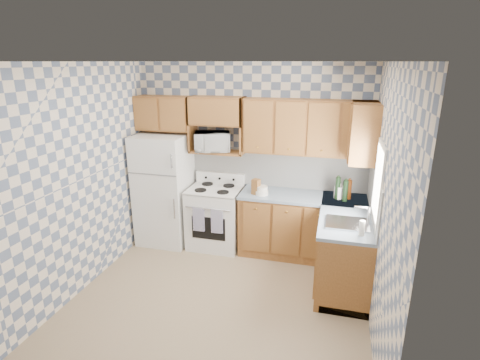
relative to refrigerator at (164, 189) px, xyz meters
name	(u,v)px	position (x,y,z in m)	size (l,w,h in m)	color
floor	(220,297)	(1.27, -1.25, -0.84)	(3.40, 3.40, 0.00)	#8F7458
back_wall	(251,157)	(1.27, 0.35, 0.51)	(3.40, 0.02, 2.70)	slate
right_wall	(383,205)	(2.97, -1.25, 0.51)	(0.02, 3.20, 2.70)	slate
backsplash_back	(277,168)	(1.68, 0.34, 0.36)	(2.60, 0.01, 0.56)	white
backsplash_right	(374,193)	(2.96, -0.45, 0.36)	(0.01, 1.60, 0.56)	white
refrigerator	(164,189)	(0.00, 0.00, 0.00)	(0.75, 0.70, 1.68)	silver
stove_body	(216,218)	(0.80, 0.03, -0.39)	(0.76, 0.65, 0.90)	silver
cooktop	(215,189)	(0.80, 0.03, 0.07)	(0.76, 0.65, 0.03)	silver
backguard	(220,178)	(0.80, 0.30, 0.16)	(0.76, 0.08, 0.17)	silver
dish_towel_left	(199,219)	(0.67, -0.32, -0.29)	(0.17, 0.03, 0.36)	navy
dish_towel_right	(217,221)	(0.94, -0.32, -0.29)	(0.17, 0.03, 0.36)	navy
base_cabinets_back	(302,227)	(2.10, 0.05, -0.40)	(1.75, 0.60, 0.88)	brown
base_cabinets_right	(343,248)	(2.67, -0.45, -0.40)	(0.60, 1.60, 0.88)	brown
countertop_back	(304,197)	(2.10, 0.05, 0.06)	(1.77, 0.63, 0.04)	gray
countertop_right	(346,214)	(2.67, -0.45, 0.06)	(0.63, 1.60, 0.04)	gray
upper_cabinets_back	(308,127)	(2.10, 0.19, 1.01)	(1.75, 0.33, 0.74)	brown
upper_cabinets_fridge	(164,113)	(-0.02, 0.19, 1.13)	(0.82, 0.33, 0.50)	brown
upper_cabinets_right	(364,132)	(2.81, 0.00, 1.01)	(0.33, 0.70, 0.74)	brown
microwave_shelf	(218,152)	(0.80, 0.19, 0.60)	(0.80, 0.33, 0.03)	brown
microwave	(212,142)	(0.74, 0.15, 0.75)	(0.50, 0.34, 0.28)	silver
sink	(347,224)	(2.67, -0.80, 0.09)	(0.48, 0.40, 0.03)	#B7B7BC
window	(378,182)	(2.96, -0.80, 0.61)	(0.02, 0.66, 0.86)	silver
bottle_0	(338,188)	(2.55, 0.03, 0.23)	(0.07, 0.07, 0.30)	black
bottle_1	(345,191)	(2.65, -0.03, 0.22)	(0.07, 0.07, 0.28)	black
bottle_2	(349,190)	(2.70, 0.07, 0.21)	(0.07, 0.07, 0.26)	#4D220A
knife_block	(256,187)	(1.44, -0.07, 0.19)	(0.10, 0.10, 0.22)	brown
electric_kettle	(339,192)	(2.57, 0.06, 0.16)	(0.13, 0.13, 0.17)	silver
food_containers	(262,190)	(1.52, -0.07, 0.14)	(0.18, 0.18, 0.12)	beige
soap_bottle	(362,228)	(2.82, -1.07, 0.17)	(0.06, 0.06, 0.17)	beige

